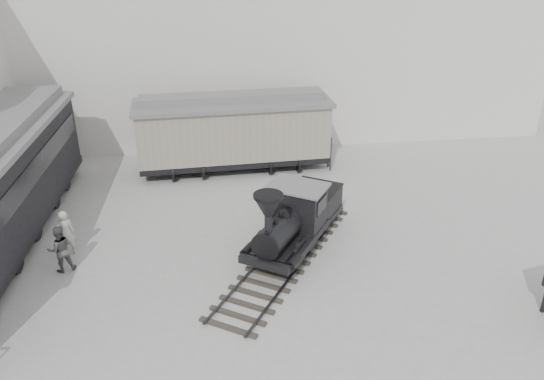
{
  "coord_description": "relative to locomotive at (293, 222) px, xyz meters",
  "views": [
    {
      "loc": [
        -1.85,
        -12.9,
        10.37
      ],
      "look_at": [
        0.41,
        4.41,
        2.0
      ],
      "focal_mm": 35.0,
      "sensor_mm": 36.0,
      "label": 1
    }
  ],
  "objects": [
    {
      "name": "visitor_b",
      "position": [
        -8.03,
        -0.29,
        -0.29
      ],
      "size": [
        0.99,
        0.89,
        1.69
      ],
      "primitive_type": "imported",
      "rotation": [
        0.0,
        0.0,
        3.5
      ],
      "color": "#4C4C4D",
      "rests_on": "ground"
    },
    {
      "name": "visitor_a",
      "position": [
        -8.07,
        0.76,
        -0.26
      ],
      "size": [
        0.75,
        0.64,
        1.75
      ],
      "primitive_type": "imported",
      "rotation": [
        0.0,
        0.0,
        3.55
      ],
      "color": "beige",
      "rests_on": "ground"
    },
    {
      "name": "boxcar",
      "position": [
        -1.61,
        7.8,
        0.85
      ],
      "size": [
        9.4,
        3.34,
        3.8
      ],
      "rotation": [
        0.0,
        0.0,
        0.05
      ],
      "color": "black",
      "rests_on": "ground"
    },
    {
      "name": "ground",
      "position": [
        -1.06,
        -3.44,
        -1.14
      ],
      "size": [
        90.0,
        90.0,
        0.0
      ],
      "primitive_type": "plane",
      "color": "#9E9E9B"
    },
    {
      "name": "north_wall",
      "position": [
        -1.06,
        11.55,
        4.41
      ],
      "size": [
        34.0,
        2.51,
        11.0
      ],
      "color": "silver",
      "rests_on": "ground"
    },
    {
      "name": "locomotive",
      "position": [
        0.0,
        0.0,
        0.0
      ],
      "size": [
        6.32,
        8.38,
        3.09
      ],
      "rotation": [
        0.0,
        0.0,
        -0.57
      ],
      "color": "black",
      "rests_on": "ground"
    }
  ]
}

